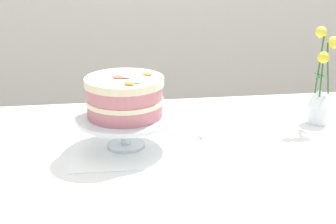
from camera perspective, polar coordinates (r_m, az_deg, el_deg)
name	(u,v)px	position (r m, az deg, el deg)	size (l,w,h in m)	color
dining_table	(197,185)	(1.46, 3.39, -8.37)	(1.40, 1.00, 0.74)	white
linen_napkin	(126,147)	(1.48, -4.82, -4.02)	(0.32, 0.32, 0.00)	white
cake_stand	(125,121)	(1.45, -4.91, -1.05)	(0.29, 0.29, 0.10)	silver
layer_cake	(125,97)	(1.42, -4.99, 1.78)	(0.23, 0.23, 0.12)	#CC7A84
flower_vase	(320,93)	(1.71, 17.03, 2.06)	(0.09, 0.09, 0.32)	silver
loose_petal_0	(201,136)	(1.56, 3.86, -2.72)	(0.04, 0.02, 0.01)	pink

